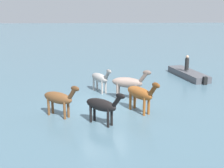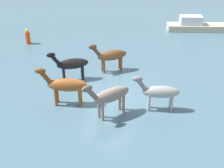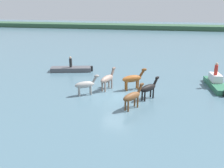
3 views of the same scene
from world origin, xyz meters
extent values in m
plane|color=#476675|center=(0.00, 0.00, 0.00)|extent=(156.28, 156.28, 0.00)
ellipsoid|color=gray|center=(-1.20, 1.39, 1.06)|extent=(1.21, 1.99, 0.64)
cylinder|color=gray|center=(-1.14, 1.98, 0.53)|extent=(0.14, 0.14, 1.06)
cylinder|color=gray|center=(-0.85, 1.87, 0.53)|extent=(0.14, 0.14, 1.06)
cylinder|color=gray|center=(-1.55, 0.91, 0.53)|extent=(0.14, 0.14, 1.06)
cylinder|color=gray|center=(-1.26, 0.80, 0.53)|extent=(0.14, 0.14, 1.06)
cylinder|color=#63544C|center=(-0.83, 2.34, 1.47)|extent=(0.42, 0.63, 0.70)
ellipsoid|color=#63544C|center=(-0.76, 2.53, 1.76)|extent=(0.39, 0.57, 0.28)
ellipsoid|color=brown|center=(1.47, -2.47, 1.01)|extent=(1.48, 1.81, 0.61)
cylinder|color=brown|center=(1.66, -1.94, 0.50)|extent=(0.13, 0.13, 1.01)
cylinder|color=brown|center=(1.91, -2.11, 0.50)|extent=(0.13, 0.13, 1.01)
cylinder|color=brown|center=(1.04, -2.84, 0.50)|extent=(0.13, 0.13, 1.01)
cylinder|color=brown|center=(1.28, -3.01, 0.50)|extent=(0.13, 0.13, 1.01)
cylinder|color=#50311A|center=(2.02, -1.68, 1.41)|extent=(0.49, 0.58, 0.67)
ellipsoid|color=#50311A|center=(2.13, -1.52, 1.68)|extent=(0.46, 0.53, 0.27)
ellipsoid|color=#9E9993|center=(-2.83, -0.28, 0.96)|extent=(1.74, 1.37, 0.59)
cylinder|color=#9E9993|center=(-2.46, 0.12, 0.48)|extent=(0.13, 0.13, 0.96)
cylinder|color=#9E9993|center=(-2.31, -0.12, 0.48)|extent=(0.13, 0.13, 0.96)
cylinder|color=#9E9993|center=(-3.34, -0.44, 0.48)|extent=(0.13, 0.13, 0.96)
cylinder|color=#9E9993|center=(-3.19, -0.68, 0.48)|extent=(0.13, 0.13, 0.96)
cylinder|color=slate|center=(-2.05, 0.21, 1.34)|extent=(0.56, 0.46, 0.64)
ellipsoid|color=slate|center=(-1.89, 0.31, 1.60)|extent=(0.51, 0.43, 0.26)
ellipsoid|color=black|center=(2.59, -0.26, 0.98)|extent=(1.52, 1.71, 0.60)
cylinder|color=black|center=(2.81, 0.24, 0.49)|extent=(0.13, 0.13, 0.98)
cylinder|color=black|center=(3.04, 0.06, 0.49)|extent=(0.13, 0.13, 0.98)
cylinder|color=black|center=(2.15, -0.59, 0.49)|extent=(0.13, 0.13, 0.98)
cylinder|color=black|center=(2.37, -0.77, 0.49)|extent=(0.13, 0.13, 0.98)
cylinder|color=black|center=(3.18, 0.47, 1.37)|extent=(0.50, 0.55, 0.65)
ellipsoid|color=black|center=(3.30, 0.62, 1.64)|extent=(0.46, 0.51, 0.26)
ellipsoid|color=brown|center=(1.04, 1.84, 1.07)|extent=(1.94, 1.51, 0.65)
cylinder|color=brown|center=(1.45, 2.28, 0.53)|extent=(0.14, 0.14, 1.07)
cylinder|color=brown|center=(1.62, 2.01, 0.53)|extent=(0.14, 0.14, 1.07)
cylinder|color=brown|center=(0.47, 1.66, 0.53)|extent=(0.14, 0.14, 1.07)
cylinder|color=brown|center=(0.64, 1.40, 0.53)|extent=(0.14, 0.14, 1.07)
cylinder|color=brown|center=(1.91, 2.38, 1.49)|extent=(0.62, 0.50, 0.71)
ellipsoid|color=brown|center=(2.08, 2.49, 1.78)|extent=(0.57, 0.47, 0.28)
cube|color=#4C4C51|center=(-6.56, 6.90, 0.17)|extent=(4.79, 2.26, 0.64)
cube|color=black|center=(-4.21, 7.42, 0.24)|extent=(0.29, 0.33, 0.69)
cylinder|color=black|center=(-6.51, 6.74, 1.06)|extent=(0.32, 0.32, 0.95)
sphere|color=tan|center=(-6.51, 6.74, 1.66)|extent=(0.24, 0.24, 0.24)
camera|label=1|loc=(15.74, -0.41, 5.65)|focal=46.22mm
camera|label=2|loc=(-7.62, 10.54, 7.67)|focal=46.57mm
camera|label=3|loc=(3.15, -20.15, 7.93)|focal=40.55mm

